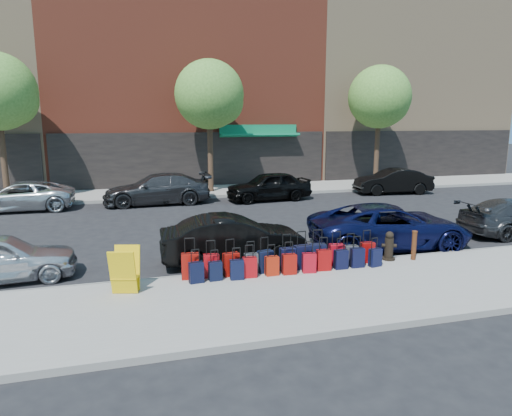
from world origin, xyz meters
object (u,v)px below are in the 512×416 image
object	(u,v)px
car_far_0	(19,196)
fire_hydrant	(389,247)
bollard	(414,245)
display_rack	(125,271)
car_near_1	(234,239)
tree_center	(212,97)
car_far_3	(393,181)
tree_left	(0,94)
car_near_2	(390,226)
car_far_1	(157,189)
tree_right	(382,99)
suitcase_front_5	(287,259)
car_far_2	(269,186)

from	to	relation	value
car_far_0	fire_hydrant	bearing A→B (deg)	46.32
bollard	display_rack	distance (m)	8.10
car_near_1	car_far_0	world-z (taller)	car_near_1
tree_center	car_far_0	xyz separation A→B (m)	(-9.60, -2.47, -4.73)
car_far_3	bollard	bearing A→B (deg)	-22.81
car_near_1	car_far_0	xyz separation A→B (m)	(-7.87, 10.33, -0.02)
tree_left	car_far_3	xyz separation A→B (m)	(20.37, -2.76, -4.70)
bollard	tree_left	bearing A→B (deg)	133.74
car_near_2	car_far_1	xyz separation A→B (m)	(-6.86, 10.14, 0.03)
car_near_2	car_near_1	bearing A→B (deg)	98.56
tree_center	bollard	distance (m)	15.54
tree_left	car_near_1	xyz separation A→B (m)	(8.77, -12.79, -4.71)
tree_left	tree_right	world-z (taller)	same
tree_left	car_far_0	world-z (taller)	tree_left
suitcase_front_5	car_near_1	bearing A→B (deg)	122.87
tree_left	fire_hydrant	distance (m)	19.92
suitcase_front_5	car_near_2	world-z (taller)	car_near_2
tree_center	car_near_2	distance (m)	13.94
car_near_1	car_far_2	size ratio (longest dim) A/B	0.96
tree_left	car_near_2	size ratio (longest dim) A/B	1.39
tree_center	car_far_2	xyz separation A→B (m)	(2.38, -2.99, -4.66)
bollard	car_far_2	distance (m)	11.46
tree_center	car_far_3	bearing A→B (deg)	-15.64
display_rack	car_far_2	world-z (taller)	car_far_2
tree_left	car_far_3	world-z (taller)	tree_left
tree_center	car_far_1	world-z (taller)	tree_center
car_far_3	car_far_0	bearing A→B (deg)	-84.22
car_near_1	display_rack	bearing A→B (deg)	124.74
tree_right	tree_center	bearing A→B (deg)	180.00
bollard	car_far_3	xyz separation A→B (m)	(6.58, 11.64, 0.12)
fire_hydrant	tree_left	bearing A→B (deg)	153.63
tree_center	car_far_0	size ratio (longest dim) A/B	1.49
tree_left	fire_hydrant	xyz separation A→B (m)	(13.09, -14.21, -4.87)
suitcase_front_5	car_far_3	bearing A→B (deg)	43.81
car_far_0	suitcase_front_5	bearing A→B (deg)	37.51
display_rack	car_far_2	size ratio (longest dim) A/B	0.24
tree_center	tree_right	world-z (taller)	same
display_rack	tree_right	bearing A→B (deg)	58.91
suitcase_front_5	fire_hydrant	xyz separation A→B (m)	(3.17, 0.11, 0.08)
tree_right	car_near_2	bearing A→B (deg)	-118.76
suitcase_front_5	car_near_1	size ratio (longest dim) A/B	0.23
car_far_0	bollard	bearing A→B (deg)	47.42
tree_right	car_far_3	bearing A→B (deg)	-102.94
suitcase_front_5	car_near_2	xyz separation A→B (m)	(4.14, 1.68, 0.27)
tree_right	bollard	bearing A→B (deg)	-116.60
bollard	car_near_1	distance (m)	5.27
bollard	car_near_2	xyz separation A→B (m)	(0.28, 1.77, 0.14)
tree_center	fire_hydrant	size ratio (longest dim) A/B	8.61
tree_left	bollard	world-z (taller)	tree_left
tree_center	car_far_2	distance (m)	6.02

